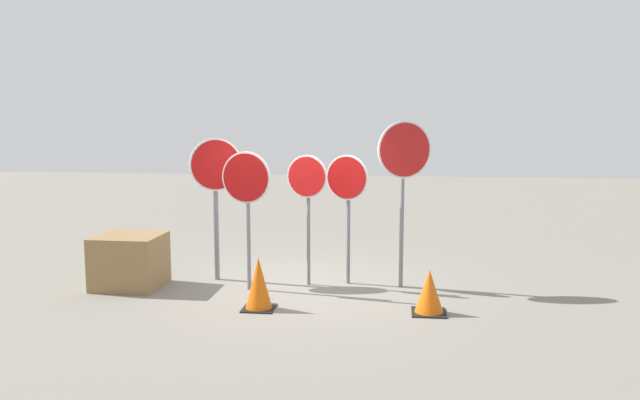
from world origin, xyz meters
name	(u,v)px	position (x,y,z in m)	size (l,w,h in m)	color
ground_plane	(300,287)	(0.00, 0.00, 0.00)	(40.00, 40.00, 0.00)	gray
stop_sign_0	(216,180)	(-1.43, 0.27, 1.67)	(0.77, 0.45, 2.36)	slate
stop_sign_1	(246,189)	(-0.79, -0.27, 1.60)	(0.79, 0.19, 2.18)	slate
stop_sign_2	(307,188)	(0.10, 0.13, 1.59)	(0.67, 0.21, 2.11)	slate
stop_sign_3	(347,189)	(0.72, 0.30, 1.55)	(0.69, 0.28, 2.11)	slate
stop_sign_4	(404,164)	(1.62, 0.20, 1.98)	(0.82, 0.40, 2.64)	slate
traffic_cone_0	(259,284)	(-0.40, -1.21, 0.37)	(0.45, 0.45, 0.74)	black
traffic_cone_1	(429,292)	(1.98, -1.11, 0.30)	(0.47, 0.47, 0.61)	black
storage_crate	(130,261)	(-2.70, -0.31, 0.42)	(1.01, 0.93, 0.84)	olive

